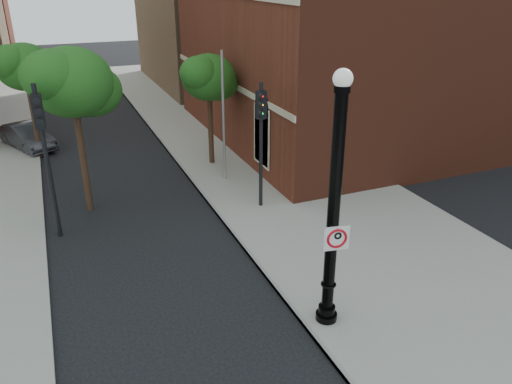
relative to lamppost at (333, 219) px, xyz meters
name	(u,v)px	position (x,y,z in m)	size (l,w,h in m)	color
ground	(223,334)	(-2.64, 0.60, -3.04)	(120.00, 120.00, 0.00)	black
sidewalk_right	(274,168)	(3.36, 10.60, -2.98)	(8.00, 60.00, 0.12)	gray
curb_edge	(192,180)	(-0.59, 10.60, -2.97)	(0.10, 60.00, 0.14)	gray
brick_wall_building	(409,14)	(13.36, 14.60, 3.22)	(22.30, 16.30, 12.50)	maroon
lamppost	(333,219)	(0.00, 0.00, 0.00)	(0.56, 0.56, 6.58)	black
no_parking_sign	(337,238)	(0.03, -0.17, -0.44)	(0.64, 0.16, 0.64)	white
parked_car	(27,136)	(-7.12, 18.23, -2.39)	(1.37, 3.92, 1.29)	#313036
traffic_signal_left	(43,138)	(-6.15, 7.66, 0.53)	(0.34, 0.43, 5.29)	black
traffic_signal_right	(261,126)	(1.15, 7.01, 0.25)	(0.39, 0.43, 4.88)	black
utility_pole	(224,119)	(0.79, 10.11, -0.24)	(0.11, 0.11, 5.59)	#999999
street_tree_a	(73,84)	(-4.93, 9.50, 1.80)	(3.40, 3.07, 6.12)	black
street_tree_b	(26,68)	(-6.55, 16.74, 1.27)	(3.03, 2.74, 5.46)	black
street_tree_c	(209,78)	(0.93, 12.32, 1.02)	(2.86, 2.58, 5.15)	black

